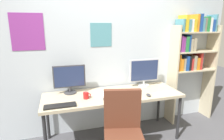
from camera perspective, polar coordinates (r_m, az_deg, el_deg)
wall_back at (r=2.97m, az=-2.08°, el=5.57°), size 4.41×0.11×2.60m
desk at (r=2.74m, az=0.30°, el=-8.48°), size 2.01×0.68×0.74m
bookshelf at (r=3.50m, az=23.53°, el=5.31°), size 0.83×0.28×1.91m
monitor_left at (r=2.75m, az=-13.09°, el=-2.55°), size 0.46×0.18×0.42m
monitor_right at (r=3.05m, az=10.00°, el=-0.55°), size 0.51×0.18×0.45m
keyboard_left at (r=2.40m, az=-15.84°, el=-10.66°), size 0.39×0.13×0.02m
keyboard_center at (r=2.51m, az=1.84°, el=-9.02°), size 0.38×0.13×0.02m
keyboard_right at (r=2.82m, az=16.64°, el=-6.98°), size 0.35×0.13×0.02m
computer_mouse at (r=2.68m, az=11.29°, el=-7.62°), size 0.06×0.10×0.03m
laptop_closed at (r=2.72m, az=-0.30°, el=-7.17°), size 0.34×0.26×0.02m
coffee_mug at (r=2.56m, az=-8.04°, el=-7.86°), size 0.11×0.08×0.09m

